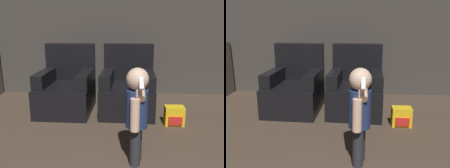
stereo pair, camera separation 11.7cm
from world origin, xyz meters
TOP-DOWN VIEW (x-y plane):
  - wall_back at (0.00, 4.50)m, footprint 8.40×0.05m
  - armchair_left at (-0.76, 3.56)m, footprint 0.80×0.92m
  - armchair_right at (0.16, 3.56)m, footprint 0.81×0.93m
  - person_toddler at (0.20, 2.13)m, footprint 0.20×0.36m
  - toy_backpack at (0.75, 3.04)m, footprint 0.25×0.19m

SIDE VIEW (x-z plane):
  - toy_backpack at x=0.75m, z-range 0.00..0.25m
  - armchair_left at x=-0.76m, z-range -0.16..0.82m
  - armchair_right at x=0.16m, z-range -0.16..0.82m
  - person_toddler at x=0.20m, z-range 0.08..1.01m
  - wall_back at x=0.00m, z-range 0.00..2.60m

